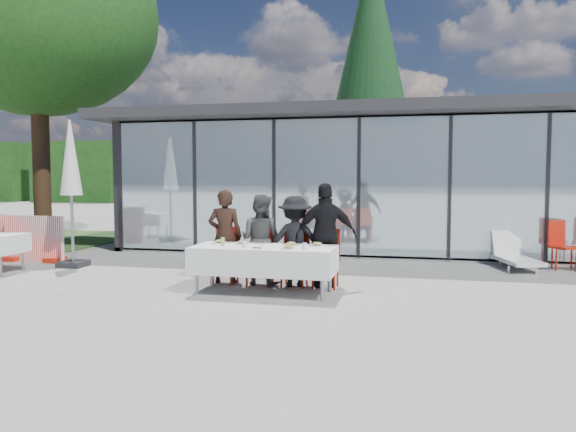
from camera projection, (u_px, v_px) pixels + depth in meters
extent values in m
plane|color=gray|center=(267.00, 294.00, 8.89)|extent=(90.00, 90.00, 0.00)
cube|color=gray|center=(406.00, 239.00, 16.21)|extent=(14.00, 8.00, 0.10)
cube|color=black|center=(409.00, 184.00, 19.89)|extent=(14.00, 0.20, 3.20)
cube|color=black|center=(183.00, 185.00, 17.66)|extent=(0.20, 8.00, 3.20)
cube|color=silver|center=(403.00, 188.00, 12.24)|extent=(13.60, 0.06, 3.10)
cube|color=#2D2D30|center=(408.00, 124.00, 15.59)|extent=(14.80, 8.80, 0.24)
cube|color=#262628|center=(121.00, 187.00, 13.78)|extent=(0.08, 0.10, 3.10)
cube|color=#262628|center=(195.00, 187.00, 13.34)|extent=(0.08, 0.10, 3.10)
cube|color=#262628|center=(274.00, 188.00, 12.90)|extent=(0.08, 0.10, 3.10)
cube|color=#262628|center=(359.00, 188.00, 12.46)|extent=(0.08, 0.10, 3.10)
cube|color=#262628|center=(450.00, 188.00, 12.02)|extent=(0.08, 0.10, 3.10)
cube|color=#262628|center=(547.00, 189.00, 11.58)|extent=(0.08, 0.10, 3.10)
cube|color=#B61C0C|center=(312.00, 228.00, 15.28)|extent=(0.45, 0.45, 0.90)
cube|color=#B61C0C|center=(369.00, 228.00, 15.43)|extent=(0.45, 0.45, 0.90)
cube|color=#B61C0C|center=(465.00, 231.00, 14.38)|extent=(0.45, 0.45, 0.90)
cube|color=#B61C0C|center=(543.00, 231.00, 14.61)|extent=(0.45, 0.45, 0.90)
cube|color=#153912|center=(77.00, 172.00, 40.91)|extent=(6.50, 2.00, 4.40)
cube|color=#153912|center=(179.00, 172.00, 39.10)|extent=(6.50, 2.00, 4.40)
cube|color=#153912|center=(290.00, 172.00, 37.30)|extent=(6.50, 2.00, 4.40)
cube|color=#153912|center=(413.00, 171.00, 35.49)|extent=(6.50, 2.00, 4.40)
cube|color=#153912|center=(550.00, 171.00, 33.68)|extent=(6.50, 2.00, 4.40)
cube|color=white|center=(264.00, 260.00, 8.87)|extent=(2.26, 0.96, 0.42)
cylinder|color=gray|center=(196.00, 272.00, 8.77)|extent=(0.06, 0.06, 0.71)
cylinder|color=gray|center=(322.00, 278.00, 8.32)|extent=(0.06, 0.06, 0.71)
cylinder|color=gray|center=(212.00, 265.00, 9.45)|extent=(0.06, 0.06, 0.71)
cylinder|color=gray|center=(330.00, 270.00, 9.00)|extent=(0.06, 0.06, 0.71)
imported|color=black|center=(225.00, 236.00, 9.74)|extent=(0.68, 0.68, 1.63)
cube|color=#B61C0C|center=(224.00, 258.00, 9.72)|extent=(0.44, 0.44, 0.05)
cube|color=#B61C0C|center=(228.00, 242.00, 9.90)|extent=(0.44, 0.04, 0.55)
cylinder|color=#B61C0C|center=(211.00, 272.00, 9.60)|extent=(0.04, 0.04, 0.43)
cylinder|color=#B61C0C|center=(231.00, 273.00, 9.52)|extent=(0.04, 0.04, 0.43)
cylinder|color=#B61C0C|center=(218.00, 269.00, 9.95)|extent=(0.04, 0.04, 0.43)
cylinder|color=#B61C0C|center=(238.00, 270.00, 9.87)|extent=(0.04, 0.04, 0.43)
imported|color=#474747|center=(261.00, 240.00, 9.60)|extent=(0.91, 0.91, 1.55)
cube|color=#B61C0C|center=(260.00, 259.00, 9.58)|extent=(0.44, 0.44, 0.05)
cube|color=#B61C0C|center=(263.00, 243.00, 9.75)|extent=(0.44, 0.04, 0.55)
cylinder|color=#B61C0C|center=(247.00, 274.00, 9.46)|extent=(0.04, 0.04, 0.43)
cylinder|color=#B61C0C|center=(267.00, 275.00, 9.38)|extent=(0.04, 0.04, 0.43)
cylinder|color=#B61C0C|center=(253.00, 270.00, 9.81)|extent=(0.04, 0.04, 0.43)
cylinder|color=#B61C0C|center=(273.00, 271.00, 9.73)|extent=(0.04, 0.04, 0.43)
imported|color=black|center=(295.00, 241.00, 9.46)|extent=(1.24, 1.24, 1.53)
cube|color=#B61C0C|center=(294.00, 260.00, 9.44)|extent=(0.44, 0.44, 0.05)
cube|color=#B61C0C|center=(297.00, 244.00, 9.62)|extent=(0.44, 0.04, 0.55)
cylinder|color=#B61C0C|center=(281.00, 275.00, 9.32)|extent=(0.04, 0.04, 0.43)
cylinder|color=#B61C0C|center=(303.00, 276.00, 9.24)|extent=(0.04, 0.04, 0.43)
cylinder|color=#B61C0C|center=(286.00, 272.00, 9.67)|extent=(0.04, 0.04, 0.43)
cylinder|color=#B61C0C|center=(307.00, 272.00, 9.59)|extent=(0.04, 0.04, 0.43)
imported|color=black|center=(326.00, 235.00, 9.34)|extent=(1.26, 1.26, 1.75)
cube|color=#B61C0C|center=(325.00, 261.00, 9.32)|extent=(0.44, 0.44, 0.05)
cube|color=#B61C0C|center=(327.00, 245.00, 9.50)|extent=(0.44, 0.04, 0.55)
cylinder|color=#B61C0C|center=(313.00, 276.00, 9.20)|extent=(0.04, 0.04, 0.43)
cylinder|color=#B61C0C|center=(334.00, 277.00, 9.12)|extent=(0.04, 0.04, 0.43)
cylinder|color=#B61C0C|center=(317.00, 273.00, 9.55)|extent=(0.04, 0.04, 0.43)
cylinder|color=#B61C0C|center=(338.00, 274.00, 9.47)|extent=(0.04, 0.04, 0.43)
cylinder|color=white|center=(219.00, 243.00, 9.24)|extent=(0.28, 0.28, 0.01)
ellipsoid|color=tan|center=(219.00, 241.00, 9.23)|extent=(0.15, 0.15, 0.05)
cylinder|color=white|center=(242.00, 244.00, 9.10)|extent=(0.28, 0.28, 0.01)
ellipsoid|color=#4F712A|center=(242.00, 242.00, 9.10)|extent=(0.15, 0.15, 0.05)
cylinder|color=white|center=(291.00, 245.00, 8.91)|extent=(0.28, 0.28, 0.01)
ellipsoid|color=tan|center=(291.00, 243.00, 8.91)|extent=(0.15, 0.15, 0.05)
cylinder|color=white|center=(317.00, 246.00, 8.87)|extent=(0.28, 0.28, 0.01)
ellipsoid|color=#4F712A|center=(317.00, 244.00, 8.87)|extent=(0.15, 0.15, 0.05)
cylinder|color=white|center=(289.00, 249.00, 8.50)|extent=(0.28, 0.28, 0.01)
ellipsoid|color=#4F712A|center=(289.00, 247.00, 8.50)|extent=(0.15, 0.15, 0.05)
cylinder|color=#92B24A|center=(223.00, 242.00, 8.91)|extent=(0.06, 0.06, 0.14)
cylinder|color=silver|center=(244.00, 245.00, 8.67)|extent=(0.07, 0.07, 0.10)
cylinder|color=silver|center=(305.00, 246.00, 8.50)|extent=(0.07, 0.07, 0.10)
cube|color=black|center=(257.00, 248.00, 8.61)|extent=(0.14, 0.03, 0.01)
cylinder|color=gray|center=(0.00, 257.00, 10.48)|extent=(0.05, 0.05, 0.72)
cylinder|color=gray|center=(22.00, 252.00, 11.06)|extent=(0.05, 0.05, 0.72)
cube|color=#B61C0C|center=(564.00, 247.00, 11.12)|extent=(0.61, 0.61, 0.05)
cube|color=#B61C0C|center=(556.00, 234.00, 11.29)|extent=(0.38, 0.28, 0.55)
cylinder|color=#B61C0C|center=(556.00, 260.00, 11.01)|extent=(0.04, 0.04, 0.43)
cylinder|color=#B61C0C|center=(576.00, 261.00, 10.93)|extent=(0.04, 0.04, 0.43)
cylinder|color=#B61C0C|center=(552.00, 258.00, 11.36)|extent=(0.04, 0.04, 0.43)
cylinder|color=#B61C0C|center=(571.00, 258.00, 11.27)|extent=(0.04, 0.04, 0.43)
cube|color=black|center=(73.00, 264.00, 11.52)|extent=(0.50, 0.50, 0.12)
cylinder|color=gray|center=(72.00, 201.00, 11.43)|extent=(0.06, 0.06, 2.70)
cone|color=silver|center=(70.00, 158.00, 11.37)|extent=(0.44, 0.44, 1.52)
cube|color=red|center=(34.00, 239.00, 12.26)|extent=(1.40, 0.12, 1.00)
cube|color=#B61C0C|center=(15.00, 258.00, 12.40)|extent=(0.30, 0.45, 0.10)
cube|color=#B61C0C|center=(55.00, 260.00, 12.17)|extent=(0.30, 0.45, 0.10)
cube|color=white|center=(518.00, 260.00, 11.21)|extent=(0.90, 1.41, 0.08)
cube|color=white|center=(507.00, 244.00, 11.74)|extent=(0.65, 0.40, 0.54)
cylinder|color=white|center=(508.00, 270.00, 10.74)|extent=(0.04, 0.04, 0.14)
cylinder|color=white|center=(536.00, 271.00, 10.63)|extent=(0.04, 0.04, 0.14)
cylinder|color=white|center=(500.00, 261.00, 11.81)|extent=(0.04, 0.04, 0.14)
cylinder|color=white|center=(526.00, 262.00, 11.70)|extent=(0.04, 0.04, 0.14)
cylinder|color=#382316|center=(41.00, 165.00, 16.48)|extent=(0.50, 0.50, 4.40)
ellipsoid|color=#153912|center=(37.00, 15.00, 16.18)|extent=(7.04, 6.40, 5.76)
cylinder|color=#382316|center=(369.00, 199.00, 21.34)|extent=(0.44, 0.44, 2.00)
cone|color=black|center=(371.00, 66.00, 20.99)|extent=(4.00, 4.00, 9.00)
cube|color=#385926|center=(44.00, 239.00, 16.64)|extent=(5.00, 5.00, 0.02)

